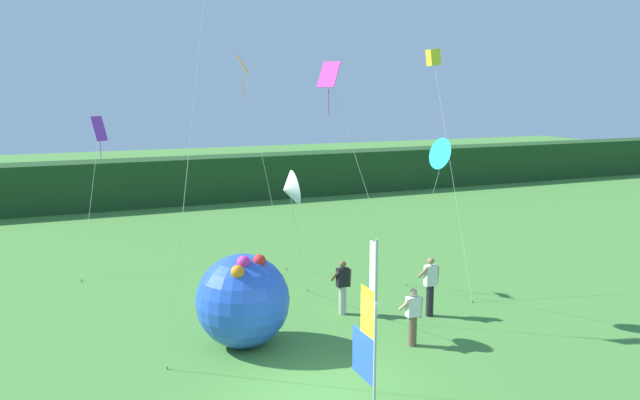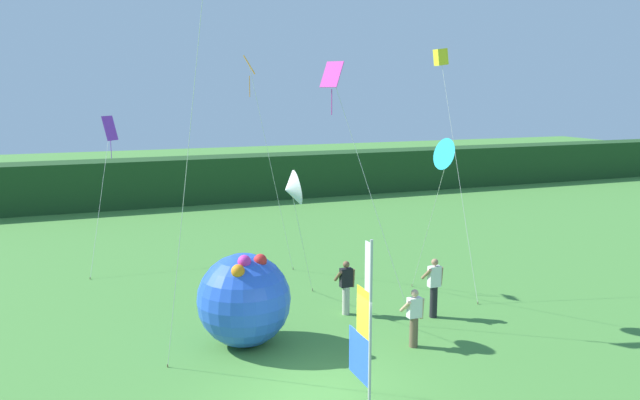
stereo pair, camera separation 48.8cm
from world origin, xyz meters
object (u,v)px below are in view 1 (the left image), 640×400
at_px(person_mid_field, 343,286).
at_px(kite_magenta_diamond_6, 334,91).
at_px(banner_flag, 368,330).
at_px(kite_purple_diamond_2, 99,134).
at_px(inflatable_balloon, 243,300).
at_px(kite_orange_diamond_4, 246,82).
at_px(person_far_left, 430,285).
at_px(kite_yellow_box_5, 434,59).
at_px(kite_cyan_delta_3, 444,155).
at_px(person_near_banner, 413,315).
at_px(kite_white_delta_1, 289,189).

height_order(person_mid_field, kite_magenta_diamond_6, kite_magenta_diamond_6).
height_order(banner_flag, kite_purple_diamond_2, kite_purple_diamond_2).
height_order(inflatable_balloon, kite_orange_diamond_4, kite_orange_diamond_4).
bearing_deg(banner_flag, person_far_left, 45.49).
bearing_deg(kite_orange_diamond_4, kite_purple_diamond_2, 130.42).
relative_size(person_far_left, kite_magenta_diamond_6, 0.24).
height_order(kite_purple_diamond_2, kite_yellow_box_5, kite_yellow_box_5).
distance_m(inflatable_balloon, kite_yellow_box_5, 10.71).
height_order(banner_flag, inflatable_balloon, banner_flag).
bearing_deg(kite_magenta_diamond_6, person_mid_field, 38.42).
height_order(kite_orange_diamond_4, kite_magenta_diamond_6, kite_orange_diamond_4).
bearing_deg(kite_yellow_box_5, banner_flag, -129.24).
bearing_deg(kite_purple_diamond_2, kite_magenta_diamond_6, -61.23).
xyz_separation_m(kite_cyan_delta_3, kite_magenta_diamond_6, (-3.08, 0.79, 1.79)).
bearing_deg(kite_cyan_delta_3, person_near_banner, -139.00).
bearing_deg(kite_cyan_delta_3, inflatable_balloon, 179.57).
height_order(kite_white_delta_1, kite_yellow_box_5, kite_yellow_box_5).
bearing_deg(person_near_banner, banner_flag, -135.12).
bearing_deg(inflatable_balloon, kite_purple_diamond_2, 103.54).
height_order(person_near_banner, person_mid_field, person_mid_field).
distance_m(kite_purple_diamond_2, kite_cyan_delta_3, 13.71).
distance_m(kite_cyan_delta_3, kite_magenta_diamond_6, 3.65).
xyz_separation_m(banner_flag, person_near_banner, (2.68, 2.67, -0.98)).
height_order(kite_yellow_box_5, kite_magenta_diamond_6, kite_yellow_box_5).
bearing_deg(kite_magenta_diamond_6, kite_cyan_delta_3, -14.45).
distance_m(person_far_left, kite_yellow_box_5, 7.85).
relative_size(person_near_banner, kite_orange_diamond_4, 0.20).
bearing_deg(inflatable_balloon, kite_magenta_diamond_6, 14.55).
relative_size(kite_purple_diamond_2, kite_orange_diamond_4, 0.72).
bearing_deg(banner_flag, kite_purple_diamond_2, 104.65).
bearing_deg(person_near_banner, kite_magenta_diamond_6, 115.33).
relative_size(person_mid_field, inflatable_balloon, 0.65).
bearing_deg(person_mid_field, person_near_banner, -76.48).
distance_m(person_mid_field, kite_cyan_delta_3, 4.82).
height_order(kite_orange_diamond_4, kite_yellow_box_5, kite_yellow_box_5).
bearing_deg(kite_orange_diamond_4, kite_white_delta_1, -94.50).
relative_size(inflatable_balloon, kite_purple_diamond_2, 0.45).
distance_m(person_far_left, kite_purple_diamond_2, 14.06).
bearing_deg(person_far_left, kite_magenta_diamond_6, 164.64).
bearing_deg(person_far_left, person_mid_field, 153.51).
relative_size(person_far_left, kite_cyan_delta_3, 0.34).
bearing_deg(person_mid_field, inflatable_balloon, -161.43).
xyz_separation_m(kite_cyan_delta_3, kite_orange_diamond_4, (-4.14, 5.56, 2.07)).
bearing_deg(person_far_left, banner_flag, -134.51).
bearing_deg(person_near_banner, person_mid_field, 103.52).
xyz_separation_m(person_near_banner, kite_cyan_delta_3, (1.92, 1.67, 3.93)).
bearing_deg(person_mid_field, person_far_left, -26.49).
distance_m(person_mid_field, kite_magenta_diamond_6, 5.71).
xyz_separation_m(banner_flag, kite_orange_diamond_4, (0.46, 9.90, 5.03)).
bearing_deg(kite_white_delta_1, kite_orange_diamond_4, 85.50).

